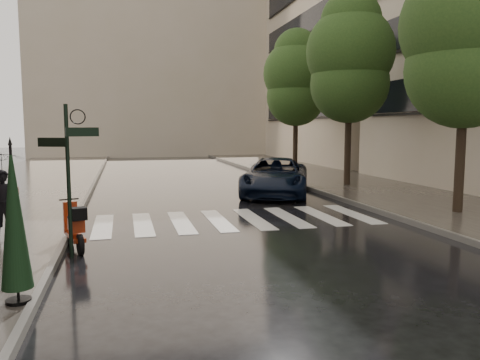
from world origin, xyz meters
name	(u,v)px	position (x,y,z in m)	size (l,w,h in m)	color
ground	(136,306)	(0.00, 0.00, 0.00)	(120.00, 120.00, 0.00)	black
sidewalk_near	(3,197)	(-4.50, 12.00, 0.06)	(6.00, 60.00, 0.12)	#38332D
sidewalk_far	(362,185)	(10.25, 12.00, 0.06)	(5.50, 60.00, 0.12)	#38332D
curb_near	(89,194)	(-1.45, 12.00, 0.07)	(0.12, 60.00, 0.16)	#595651
curb_far	(304,187)	(7.45, 12.00, 0.07)	(0.12, 60.00, 0.16)	#595651
crosswalk	(236,219)	(2.98, 6.00, 0.01)	(7.85, 3.20, 0.01)	silver
signpost	(68,168)	(-1.19, 3.00, 1.83)	(1.17, 0.29, 3.10)	black
haussmann_far	(349,39)	(16.50, 26.00, 9.25)	(8.00, 16.00, 18.50)	tan
backdrop_building	(155,47)	(3.00, 38.00, 10.00)	(22.00, 6.00, 20.00)	tan
tree_near	(467,34)	(9.60, 5.00, 5.32)	(3.80, 3.80, 7.99)	black
tree_mid	(350,59)	(9.50, 12.00, 5.59)	(3.80, 3.80, 8.34)	black
tree_far	(296,78)	(9.70, 19.00, 5.46)	(3.80, 3.80, 8.16)	black
pedestrian_with_umbrella	(2,169)	(-2.74, 4.44, 1.72)	(1.08, 1.09, 2.41)	black
scooter	(75,228)	(-1.18, 3.63, 0.48)	(0.68, 1.55, 1.04)	black
parked_car	(276,177)	(5.64, 10.40, 0.73)	(2.41, 5.22, 1.45)	black
parasol_back	(14,217)	(-1.65, 0.25, 1.37)	(0.44, 0.44, 2.33)	black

